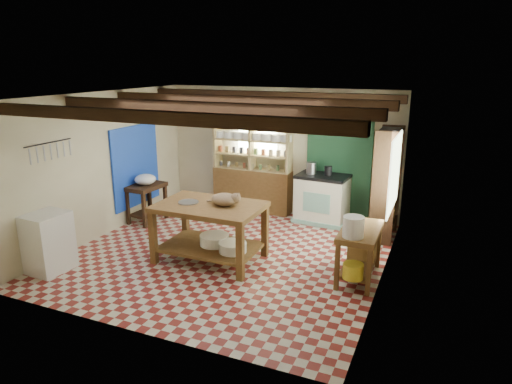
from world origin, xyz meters
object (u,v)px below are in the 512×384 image
at_px(prep_table, 147,203).
at_px(right_counter, 359,254).
at_px(work_table, 210,232).
at_px(white_cabinet, 48,242).
at_px(cat, 225,199).
at_px(stove, 322,199).

xyz_separation_m(prep_table, right_counter, (4.38, -0.86, 0.00)).
relative_size(work_table, prep_table, 2.16).
bearing_deg(white_cabinet, prep_table, 92.86).
relative_size(white_cabinet, cat, 2.11).
xyz_separation_m(stove, cat, (-0.93, -2.42, 0.55)).
height_order(stove, white_cabinet, stove).
distance_m(stove, prep_table, 3.50).
height_order(prep_table, cat, cat).
bearing_deg(right_counter, white_cabinet, -161.19).
height_order(white_cabinet, cat, cat).
bearing_deg(prep_table, white_cabinet, -86.00).
height_order(work_table, right_counter, work_table).
bearing_deg(stove, white_cabinet, -126.17).
xyz_separation_m(stove, white_cabinet, (-3.25, -3.78, -0.03)).
relative_size(stove, prep_table, 1.29).
bearing_deg(work_table, prep_table, 151.08).
xyz_separation_m(work_table, prep_table, (-2.05, 1.13, -0.09)).
distance_m(stove, white_cabinet, 4.99).
height_order(work_table, cat, cat).
relative_size(work_table, right_counter, 1.53).
xyz_separation_m(white_cabinet, right_counter, (4.40, 1.59, -0.07)).
relative_size(white_cabinet, right_counter, 0.85).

